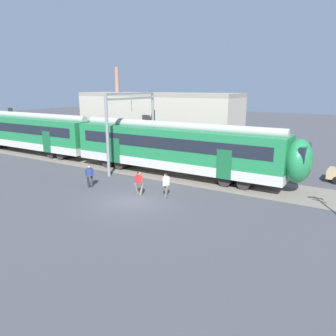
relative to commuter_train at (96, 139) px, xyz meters
name	(u,v)px	position (x,y,z in m)	size (l,w,h in m)	color
ground_plane	(131,202)	(9.59, -7.10, -2.25)	(160.00, 160.00, 0.00)	#424247
track_bed	(78,159)	(-2.48, 0.00, -2.25)	(80.00, 4.40, 0.01)	slate
commuter_train	(96,139)	(0.00, 0.00, 0.00)	(38.05, 3.07, 4.73)	#B7B7B2
pedestrian_navy	(90,174)	(5.21, -6.18, -1.26)	(0.51, 0.71, 1.67)	#28282D
pedestrian_red	(139,182)	(9.32, -5.86, -1.29)	(0.64, 0.58, 1.67)	#6B6051
pedestrian_white	(166,184)	(11.09, -5.33, -1.29)	(0.58, 0.64, 1.67)	#6B6051
catenary_gantry	(132,119)	(4.35, 0.00, 2.06)	(0.24, 6.64, 6.53)	gray
background_building	(157,123)	(1.99, 7.48, 0.95)	(18.17, 5.00, 9.20)	#B2A899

